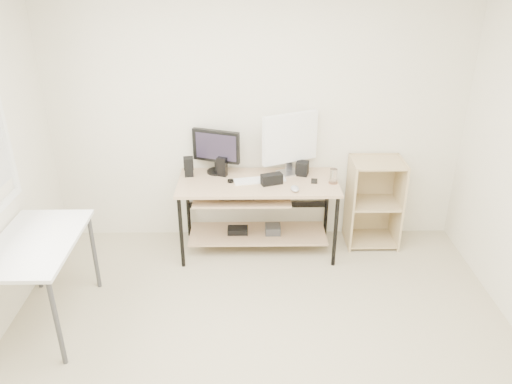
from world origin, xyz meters
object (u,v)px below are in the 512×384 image
at_px(shelf_unit, 373,201).
at_px(white_imac, 290,140).
at_px(desk, 255,201).
at_px(black_monitor, 216,149).
at_px(audio_controller, 222,167).
at_px(side_table, 36,250).

xyz_separation_m(shelf_unit, white_imac, (-0.85, 0.01, 0.64)).
distance_m(desk, black_monitor, 0.62).
bearing_deg(audio_controller, desk, 0.14).
bearing_deg(desk, white_imac, 26.94).
bearing_deg(side_table, shelf_unit, 23.33).
bearing_deg(desk, side_table, -147.35).
relative_size(white_imac, audio_controller, 3.26).
bearing_deg(audio_controller, black_monitor, 146.67).
distance_m(side_table, audio_controller, 1.80).
height_order(black_monitor, white_imac, white_imac).
xyz_separation_m(shelf_unit, audio_controller, (-1.49, -0.04, 0.39)).
relative_size(shelf_unit, audio_controller, 4.90).
bearing_deg(side_table, white_imac, 31.75).
bearing_deg(desk, audio_controller, 158.32).
bearing_deg(desk, black_monitor, 150.96).
bearing_deg(shelf_unit, desk, -172.23).
height_order(shelf_unit, black_monitor, black_monitor).
bearing_deg(black_monitor, desk, -9.36).
height_order(desk, white_imac, white_imac).
distance_m(desk, shelf_unit, 1.19).
bearing_deg(audio_controller, side_table, -116.69).
bearing_deg(side_table, desk, 32.65).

